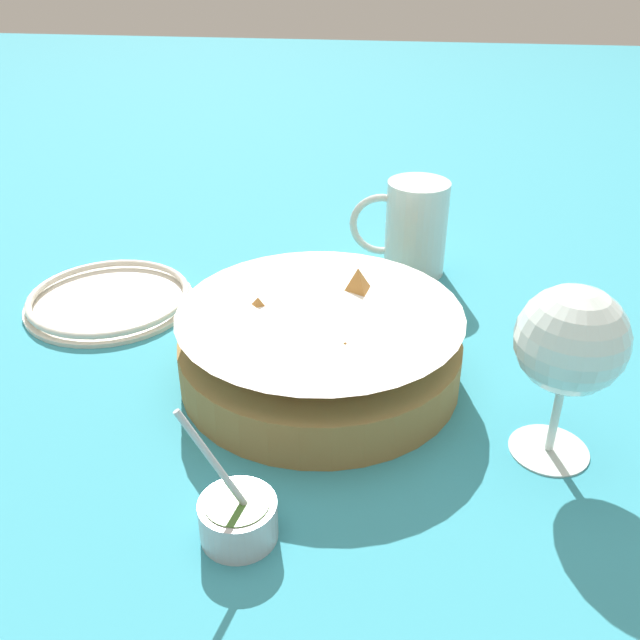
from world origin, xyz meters
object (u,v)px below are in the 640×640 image
(food_basket, at_px, (321,348))
(side_plate, at_px, (109,299))
(beer_mug, at_px, (414,231))
(sauce_cup, at_px, (238,517))
(wine_glass, at_px, (570,345))

(food_basket, height_order, side_plate, food_basket)
(beer_mug, bearing_deg, side_plate, 20.71)
(sauce_cup, xyz_separation_m, side_plate, (0.22, -0.32, -0.01))
(food_basket, height_order, beer_mug, beer_mug)
(food_basket, distance_m, wine_glass, 0.23)
(food_basket, height_order, wine_glass, wine_glass)
(wine_glass, bearing_deg, food_basket, -22.44)
(wine_glass, bearing_deg, beer_mug, -70.07)
(food_basket, xyz_separation_m, wine_glass, (-0.20, 0.08, 0.07))
(food_basket, bearing_deg, side_plate, -23.97)
(food_basket, relative_size, wine_glass, 1.74)
(wine_glass, distance_m, beer_mug, 0.35)
(side_plate, bearing_deg, sauce_cup, 124.76)
(wine_glass, height_order, beer_mug, wine_glass)
(beer_mug, relative_size, side_plate, 0.62)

